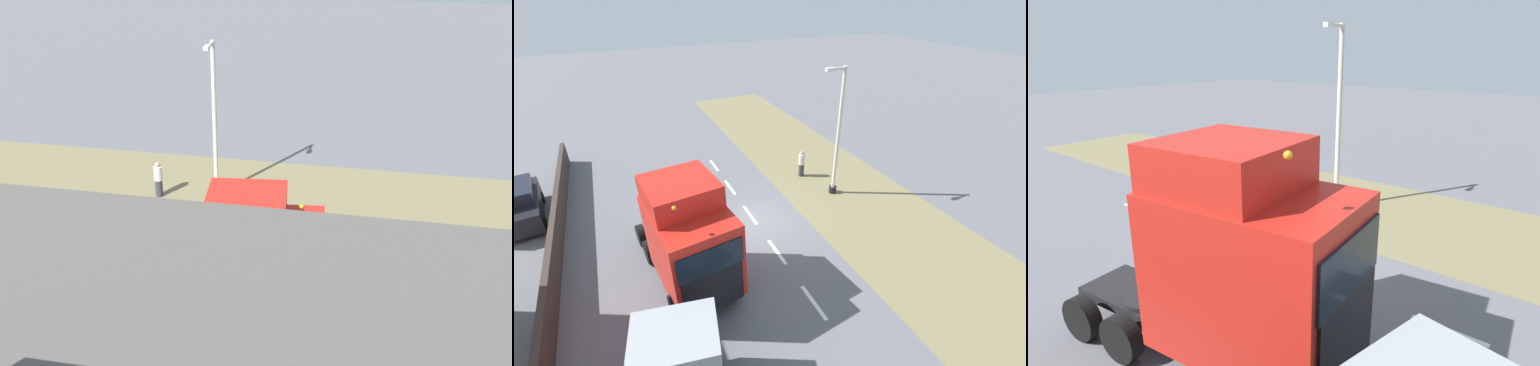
% 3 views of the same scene
% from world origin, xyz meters
% --- Properties ---
extents(ground_plane, '(120.00, 120.00, 0.00)m').
position_xyz_m(ground_plane, '(0.00, 0.00, 0.00)').
color(ground_plane, slate).
rests_on(ground_plane, ground).
extents(grass_verge, '(7.00, 44.00, 0.01)m').
position_xyz_m(grass_verge, '(-6.00, 0.00, 0.01)').
color(grass_verge, olive).
rests_on(grass_verge, ground).
extents(lane_markings, '(0.16, 14.60, 0.00)m').
position_xyz_m(lane_markings, '(0.00, -0.70, 0.00)').
color(lane_markings, white).
rests_on(lane_markings, ground).
extents(lorry_cab, '(3.33, 6.95, 4.93)m').
position_xyz_m(lorry_cab, '(3.87, 2.90, 2.40)').
color(lorry_cab, black).
rests_on(lorry_cab, ground).
extents(flatbed_truck, '(3.28, 5.59, 2.84)m').
position_xyz_m(flatbed_truck, '(5.33, 7.38, 1.49)').
color(flatbed_truck, '#999EA3').
rests_on(flatbed_truck, ground).
extents(lamp_post, '(1.33, 0.43, 7.23)m').
position_xyz_m(lamp_post, '(-5.21, -0.75, 3.24)').
color(lamp_post, black).
rests_on(lamp_post, ground).
extents(pedestrian, '(0.39, 0.39, 1.72)m').
position_xyz_m(pedestrian, '(-4.62, -3.32, 0.85)').
color(pedestrian, '#333338').
rests_on(pedestrian, ground).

